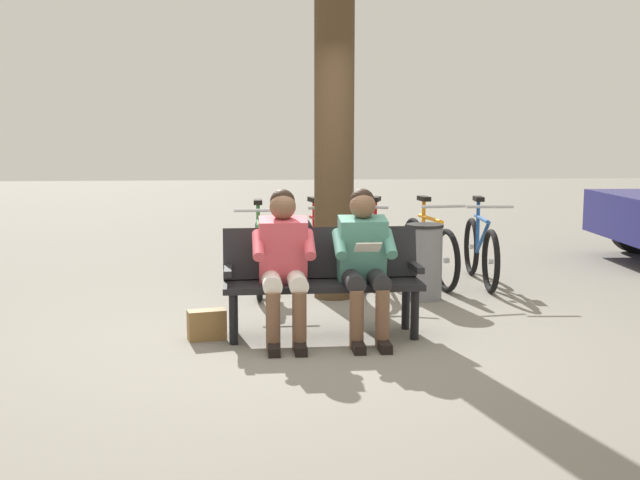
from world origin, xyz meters
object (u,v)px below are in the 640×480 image
(handbag, at_px, (207,325))
(bicycle_purple, at_px, (429,250))
(bicycle_orange, at_px, (372,251))
(person_reading, at_px, (364,257))
(bicycle_green, at_px, (481,251))
(tree_trunk, at_px, (334,98))
(person_companion, at_px, (284,258))
(litter_bin, at_px, (424,262))
(bicycle_silver, at_px, (319,252))
(bicycle_red, at_px, (259,256))
(bench, at_px, (322,273))

(handbag, xyz_separation_m, bicycle_purple, (-2.27, -2.19, 0.24))
(bicycle_orange, bearing_deg, person_reading, 8.74)
(bicycle_purple, height_order, bicycle_orange, same)
(bicycle_green, bearing_deg, tree_trunk, -66.36)
(person_companion, height_order, litter_bin, person_companion)
(bicycle_purple, xyz_separation_m, bicycle_silver, (1.20, 0.03, 0.00))
(litter_bin, bearing_deg, person_companion, 45.05)
(bicycle_purple, relative_size, bicycle_orange, 1.04)
(bicycle_green, bearing_deg, bicycle_orange, -88.44)
(handbag, distance_m, bicycle_red, 2.00)
(bicycle_green, height_order, bicycle_silver, same)
(litter_bin, distance_m, bicycle_red, 1.73)
(person_companion, relative_size, bicycle_silver, 0.73)
(handbag, xyz_separation_m, tree_trunk, (-1.17, -1.54, 1.85))
(bicycle_green, relative_size, bicycle_silver, 1.02)
(litter_bin, relative_size, bicycle_silver, 0.45)
(bicycle_green, bearing_deg, litter_bin, -41.73)
(person_reading, relative_size, handbag, 4.00)
(bicycle_orange, relative_size, bicycle_red, 0.96)
(handbag, height_order, litter_bin, litter_bin)
(bicycle_green, distance_m, bicycle_purple, 0.56)
(person_reading, xyz_separation_m, bicycle_green, (-1.57, -2.18, -0.31))
(person_reading, xyz_separation_m, person_companion, (0.64, 0.02, -0.00))
(bench, relative_size, bicycle_orange, 1.00)
(bench, xyz_separation_m, handbag, (0.93, 0.10, -0.39))
(person_companion, bearing_deg, handbag, -7.71)
(bench, distance_m, bicycle_red, 1.91)
(bench, height_order, bicycle_silver, bicycle_silver)
(bicycle_silver, bearing_deg, litter_bin, 37.91)
(litter_bin, height_order, bicycle_silver, bicycle_silver)
(bicycle_green, bearing_deg, person_companion, -41.12)
(person_companion, relative_size, bicycle_red, 0.71)
(bench, relative_size, bicycle_green, 0.96)
(handbag, bearing_deg, bicycle_silver, -116.28)
(tree_trunk, height_order, bicycle_red, tree_trunk)
(litter_bin, height_order, bicycle_red, bicycle_red)
(bicycle_green, height_order, bicycle_red, same)
(person_companion, bearing_deg, bicycle_silver, -102.87)
(bench, height_order, bicycle_orange, bicycle_orange)
(litter_bin, xyz_separation_m, bicycle_silver, (0.98, -0.80, -0.02))
(person_reading, height_order, person_companion, same)
(person_reading, distance_m, handbag, 1.37)
(person_reading, bearing_deg, tree_trunk, -88.24)
(bicycle_silver, distance_m, bicycle_red, 0.69)
(bicycle_red, bearing_deg, bench, 15.12)
(bicycle_green, relative_size, bicycle_red, 1.00)
(litter_bin, relative_size, bicycle_orange, 0.46)
(litter_bin, bearing_deg, handbag, 33.71)
(handbag, xyz_separation_m, bicycle_orange, (-1.64, -2.18, 0.24))
(person_companion, bearing_deg, person_reading, 179.95)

